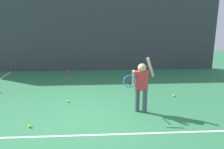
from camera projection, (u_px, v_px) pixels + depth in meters
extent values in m
plane|color=#2D7247|center=(84.00, 120.00, 5.25)|extent=(20.00, 20.00, 0.00)
cube|color=white|center=(82.00, 135.00, 4.58)|extent=(9.00, 0.05, 0.00)
cube|color=#383D42|center=(89.00, 28.00, 9.58)|extent=(10.78, 0.08, 3.58)
cylinder|color=slate|center=(46.00, 26.00, 9.51)|extent=(0.09, 0.09, 3.73)
cylinder|color=slate|center=(131.00, 26.00, 9.72)|extent=(0.09, 0.09, 3.73)
cylinder|color=slate|center=(212.00, 26.00, 9.94)|extent=(0.09, 0.09, 3.73)
cylinder|color=#3F4C59|center=(137.00, 100.00, 5.67)|extent=(0.11, 0.11, 0.58)
cylinder|color=#3F4C59|center=(145.00, 101.00, 5.60)|extent=(0.11, 0.11, 0.58)
cube|color=red|center=(142.00, 80.00, 5.51)|extent=(0.33, 0.22, 0.44)
sphere|color=tan|center=(142.00, 68.00, 5.43)|extent=(0.20, 0.20, 0.20)
cylinder|color=tan|center=(150.00, 67.00, 5.43)|extent=(0.22, 0.10, 0.46)
cylinder|color=tan|center=(133.00, 78.00, 5.46)|extent=(0.12, 0.30, 0.43)
cylinder|color=black|center=(130.00, 84.00, 5.38)|extent=(0.07, 0.24, 0.15)
torus|color=#2666B2|center=(130.00, 81.00, 5.13)|extent=(0.31, 0.21, 0.26)
cylinder|color=#D83F33|center=(68.00, 72.00, 9.14)|extent=(0.07, 0.07, 0.22)
sphere|color=#CCE033|center=(174.00, 95.00, 6.77)|extent=(0.07, 0.07, 0.07)
sphere|color=#CCE033|center=(140.00, 90.00, 7.30)|extent=(0.07, 0.07, 0.07)
sphere|color=#CCE033|center=(0.00, 92.00, 7.08)|extent=(0.07, 0.07, 0.07)
sphere|color=#CCE033|center=(30.00, 126.00, 4.89)|extent=(0.07, 0.07, 0.07)
sphere|color=#CCE033|center=(68.00, 101.00, 6.32)|extent=(0.07, 0.07, 0.07)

